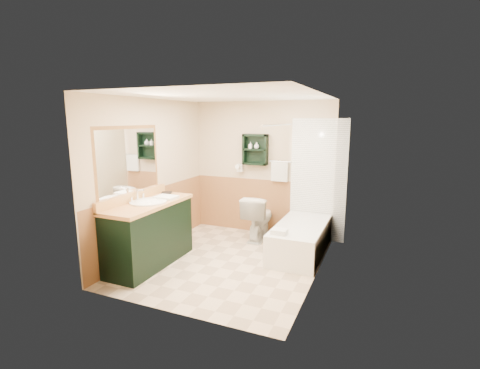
# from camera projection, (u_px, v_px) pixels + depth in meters

# --- Properties ---
(floor) EXTENTS (3.00, 3.00, 0.00)m
(floor) POSITION_uv_depth(u_px,v_px,m) (228.00, 261.00, 5.18)
(floor) COLOR beige
(floor) RESTS_ON ground
(back_wall) EXTENTS (2.60, 0.04, 2.40)m
(back_wall) POSITION_uv_depth(u_px,v_px,m) (262.00, 168.00, 6.33)
(back_wall) COLOR beige
(back_wall) RESTS_ON ground
(left_wall) EXTENTS (0.04, 3.00, 2.40)m
(left_wall) POSITION_uv_depth(u_px,v_px,m) (151.00, 176.00, 5.46)
(left_wall) COLOR beige
(left_wall) RESTS_ON ground
(right_wall) EXTENTS (0.04, 3.00, 2.40)m
(right_wall) POSITION_uv_depth(u_px,v_px,m) (320.00, 189.00, 4.45)
(right_wall) COLOR beige
(right_wall) RESTS_ON ground
(ceiling) EXTENTS (2.60, 3.00, 0.04)m
(ceiling) POSITION_uv_depth(u_px,v_px,m) (226.00, 94.00, 4.73)
(ceiling) COLOR white
(ceiling) RESTS_ON back_wall
(wainscot_left) EXTENTS (2.98, 2.98, 1.00)m
(wainscot_left) POSITION_uv_depth(u_px,v_px,m) (155.00, 219.00, 5.58)
(wainscot_left) COLOR #AB7545
(wainscot_left) RESTS_ON left_wall
(wainscot_back) EXTENTS (2.58, 2.58, 1.00)m
(wainscot_back) POSITION_uv_depth(u_px,v_px,m) (261.00, 206.00, 6.43)
(wainscot_back) COLOR #AB7545
(wainscot_back) RESTS_ON back_wall
(mirror_frame) EXTENTS (1.30, 1.30, 1.00)m
(mirror_frame) POSITION_uv_depth(u_px,v_px,m) (129.00, 161.00, 4.89)
(mirror_frame) COLOR brown
(mirror_frame) RESTS_ON left_wall
(mirror_glass) EXTENTS (1.20, 1.20, 0.90)m
(mirror_glass) POSITION_uv_depth(u_px,v_px,m) (129.00, 161.00, 4.88)
(mirror_glass) COLOR white
(mirror_glass) RESTS_ON left_wall
(tile_right) EXTENTS (1.50, 1.50, 2.10)m
(tile_right) POSITION_uv_depth(u_px,v_px,m) (326.00, 190.00, 5.17)
(tile_right) COLOR white
(tile_right) RESTS_ON right_wall
(tile_back) EXTENTS (0.95, 0.95, 2.10)m
(tile_back) POSITION_uv_depth(u_px,v_px,m) (318.00, 181.00, 5.92)
(tile_back) COLOR white
(tile_back) RESTS_ON back_wall
(tile_accent) EXTENTS (1.50, 1.50, 0.10)m
(tile_accent) POSITION_uv_depth(u_px,v_px,m) (328.00, 132.00, 5.02)
(tile_accent) COLOR #164D29
(tile_accent) RESTS_ON right_wall
(wall_shelf) EXTENTS (0.45, 0.15, 0.55)m
(wall_shelf) POSITION_uv_depth(u_px,v_px,m) (255.00, 150.00, 6.20)
(wall_shelf) COLOR black
(wall_shelf) RESTS_ON back_wall
(hair_dryer) EXTENTS (0.10, 0.24, 0.18)m
(hair_dryer) POSITION_uv_depth(u_px,v_px,m) (240.00, 168.00, 6.40)
(hair_dryer) COLOR white
(hair_dryer) RESTS_ON back_wall
(towel_bar) EXTENTS (0.40, 0.06, 0.40)m
(towel_bar) POSITION_uv_depth(u_px,v_px,m) (280.00, 162.00, 6.10)
(towel_bar) COLOR white
(towel_bar) RESTS_ON back_wall
(curtain_rod) EXTENTS (0.03, 1.60, 0.03)m
(curtain_rod) POSITION_uv_depth(u_px,v_px,m) (279.00, 125.00, 5.28)
(curtain_rod) COLOR silver
(curtain_rod) RESTS_ON back_wall
(shower_curtain) EXTENTS (1.05, 1.05, 1.70)m
(shower_curtain) POSITION_uv_depth(u_px,v_px,m) (281.00, 178.00, 5.60)
(shower_curtain) COLOR #B8AA8B
(shower_curtain) RESTS_ON curtain_rod
(vanity) EXTENTS (0.59, 1.46, 0.93)m
(vanity) POSITION_uv_depth(u_px,v_px,m) (150.00, 234.00, 5.00)
(vanity) COLOR black
(vanity) RESTS_ON ground
(bathtub) EXTENTS (0.72, 1.50, 0.48)m
(bathtub) POSITION_uv_depth(u_px,v_px,m) (300.00, 239.00, 5.43)
(bathtub) COLOR white
(bathtub) RESTS_ON ground
(toilet) EXTENTS (0.47, 0.80, 0.77)m
(toilet) POSITION_uv_depth(u_px,v_px,m) (258.00, 217.00, 6.10)
(toilet) COLOR white
(toilet) RESTS_ON ground
(counter_towel) EXTENTS (0.31, 0.24, 0.04)m
(counter_towel) POSITION_uv_depth(u_px,v_px,m) (166.00, 197.00, 5.14)
(counter_towel) COLOR white
(counter_towel) RESTS_ON vanity
(vanity_book) EXTENTS (0.15, 0.09, 0.22)m
(vanity_book) POSITION_uv_depth(u_px,v_px,m) (161.00, 187.00, 5.45)
(vanity_book) COLOR black
(vanity_book) RESTS_ON vanity
(tub_towel) EXTENTS (0.21, 0.18, 0.07)m
(tub_towel) POSITION_uv_depth(u_px,v_px,m) (279.00, 232.00, 4.94)
(tub_towel) COLOR white
(tub_towel) RESTS_ON bathtub
(soap_bottle_a) EXTENTS (0.05, 0.12, 0.05)m
(soap_bottle_a) POSITION_uv_depth(u_px,v_px,m) (250.00, 147.00, 6.22)
(soap_bottle_a) COLOR white
(soap_bottle_a) RESTS_ON wall_shelf
(soap_bottle_b) EXTENTS (0.10, 0.13, 0.09)m
(soap_bottle_b) POSITION_uv_depth(u_px,v_px,m) (257.00, 146.00, 6.17)
(soap_bottle_b) COLOR white
(soap_bottle_b) RESTS_ON wall_shelf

